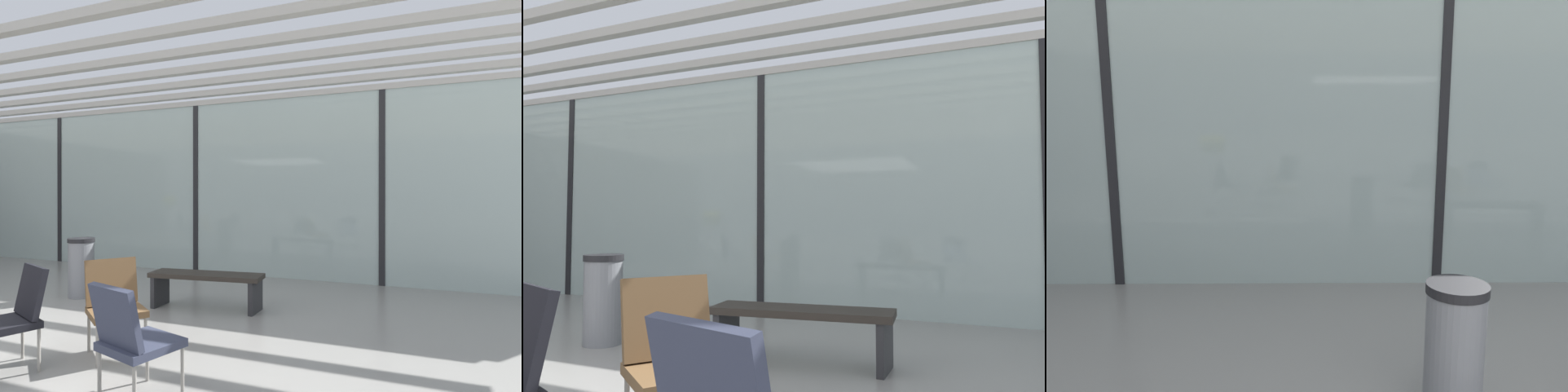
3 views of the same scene
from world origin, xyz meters
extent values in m
cube|color=#A3B7B2|center=(0.00, 5.20, 1.61)|extent=(14.00, 0.08, 3.22)
cube|color=black|center=(-3.50, 5.20, 1.61)|extent=(0.10, 0.12, 3.22)
cube|color=black|center=(0.00, 5.20, 1.61)|extent=(0.10, 0.12, 3.22)
cube|color=#B7B2A8|center=(0.00, 3.22, 3.27)|extent=(13.72, 0.12, 0.10)
cube|color=#B7B2A8|center=(0.00, 3.88, 3.27)|extent=(13.72, 0.12, 0.10)
cube|color=#B7B2A8|center=(0.00, 4.54, 3.27)|extent=(13.72, 0.12, 0.10)
cube|color=#B7B2A8|center=(0.00, 5.20, 3.27)|extent=(13.72, 0.12, 0.10)
ellipsoid|color=silver|center=(-0.50, 11.24, 1.90)|extent=(13.00, 3.81, 3.81)
sphere|color=#9D9DA0|center=(-6.48, 11.24, 1.90)|extent=(2.09, 2.09, 2.09)
sphere|color=black|center=(-4.07, 9.49, 2.19)|extent=(0.28, 0.28, 0.28)
sphere|color=black|center=(-3.17, 9.49, 2.19)|extent=(0.28, 0.28, 0.28)
sphere|color=black|center=(-2.27, 9.49, 2.19)|extent=(0.28, 0.28, 0.28)
sphere|color=black|center=(-1.37, 9.49, 2.19)|extent=(0.28, 0.28, 0.28)
sphere|color=black|center=(-0.47, 9.49, 2.19)|extent=(0.28, 0.28, 0.28)
sphere|color=black|center=(0.43, 9.49, 2.19)|extent=(0.28, 0.28, 0.28)
sphere|color=black|center=(1.33, 9.49, 2.19)|extent=(0.28, 0.28, 0.28)
cube|color=brown|center=(1.46, 1.18, 0.40)|extent=(0.67, 0.67, 0.06)
cube|color=brown|center=(1.29, 1.31, 0.65)|extent=(0.40, 0.47, 0.44)
cube|color=#33384C|center=(2.15, 0.36, 0.65)|extent=(0.50, 0.27, 0.44)
cube|color=black|center=(0.92, 0.72, 0.65)|extent=(0.50, 0.31, 0.44)
cube|color=#28231E|center=(1.49, 2.87, 0.44)|extent=(1.53, 0.56, 0.06)
cube|color=#262628|center=(2.15, 2.94, 0.21)|extent=(0.06, 0.36, 0.41)
cube|color=#262628|center=(0.82, 2.80, 0.21)|extent=(0.06, 0.36, 0.41)
cylinder|color=slate|center=(-0.54, 2.79, 0.40)|extent=(0.36, 0.36, 0.80)
cylinder|color=black|center=(-0.54, 2.79, 0.83)|extent=(0.38, 0.38, 0.06)
camera|label=1|loc=(4.15, -1.98, 1.50)|focal=28.91mm
camera|label=2|loc=(2.98, -0.98, 1.17)|focal=34.22mm
camera|label=3|loc=(-1.48, -0.01, 1.89)|focal=33.67mm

